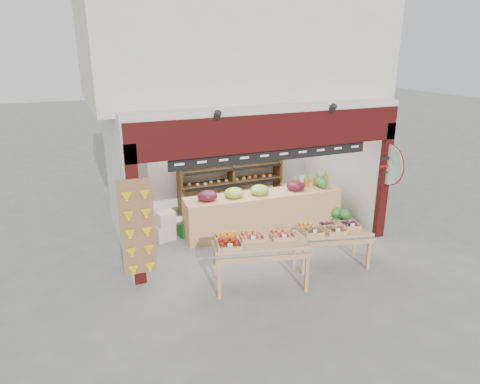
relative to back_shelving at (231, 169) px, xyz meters
name	(u,v)px	position (x,y,z in m)	size (l,w,h in m)	color
ground	(252,237)	(-0.25, -1.97, -1.12)	(60.00, 60.00, 0.00)	slate
shop_structure	(226,59)	(-0.25, -0.35, 2.81)	(6.36, 5.12, 5.40)	beige
banana_board	(138,230)	(-2.98, -3.14, 0.00)	(0.60, 0.15, 1.80)	brown
gift_sign	(389,164)	(2.50, -3.11, 0.63)	(0.04, 0.93, 0.92)	silver
back_shelving	(231,169)	(0.00, 0.00, 0.00)	(2.87, 0.47, 1.78)	brown
refrigerator	(133,192)	(-2.65, -0.41, -0.18)	(0.73, 0.73, 1.87)	silver
cardboard_stack	(174,227)	(-1.91, -1.26, -0.87)	(1.03, 0.80, 0.67)	beige
mid_counter	(263,211)	(0.13, -1.73, -0.60)	(3.78, 0.92, 1.16)	tan
display_table_left	(253,242)	(-1.05, -3.79, -0.30)	(1.86, 1.31, 1.07)	tan
display_table_right	(329,231)	(0.66, -3.69, -0.40)	(1.59, 1.12, 0.93)	tan
watermelon_pile	(343,222)	(1.98, -2.37, -0.93)	(0.71, 0.67, 0.51)	#1E531B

